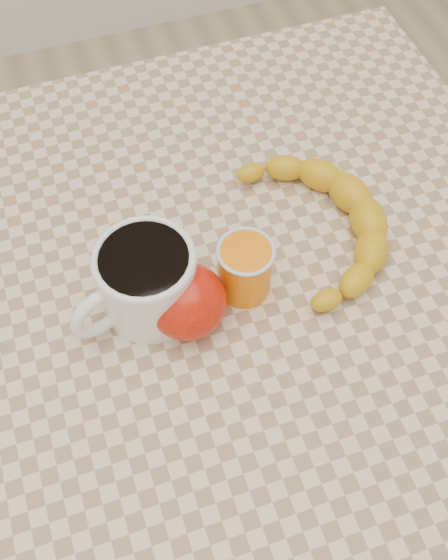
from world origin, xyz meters
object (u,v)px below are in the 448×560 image
object	(u,v)px
coffee_mug	(145,280)
apple	(187,301)
orange_juice_glass	(245,268)
banana	(320,223)
table	(224,326)

from	to	relation	value
coffee_mug	apple	bearing A→B (deg)	-43.67
apple	orange_juice_glass	bearing A→B (deg)	14.89
orange_juice_glass	banana	xyz separation A→B (m)	(0.11, 0.04, -0.02)
coffee_mug	apple	distance (m)	0.05
table	banana	size ratio (longest dim) A/B	2.89
coffee_mug	apple	world-z (taller)	coffee_mug
orange_juice_glass	table	bearing A→B (deg)	170.39
table	banana	distance (m)	0.17
orange_juice_glass	apple	size ratio (longest dim) A/B	0.69
orange_juice_glass	apple	world-z (taller)	apple
orange_juice_glass	apple	bearing A→B (deg)	-165.11
orange_juice_glass	apple	xyz separation A→B (m)	(-0.07, -0.02, 0.00)
orange_juice_glass	banana	world-z (taller)	orange_juice_glass
table	apple	size ratio (longest dim) A/B	7.69
coffee_mug	banana	distance (m)	0.21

